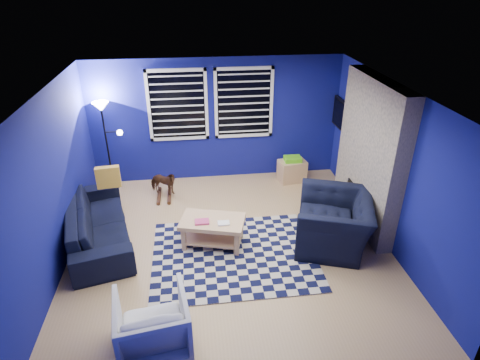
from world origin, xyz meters
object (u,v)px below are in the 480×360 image
at_px(tv, 343,116).
at_px(floor_lamp, 104,119).
at_px(armchair_bent, 153,324).
at_px(coffee_table, 213,227).
at_px(rocking_horse, 163,183).
at_px(cabinet, 292,170).
at_px(armchair_big, 334,222).
at_px(sofa, 98,223).

height_order(tv, floor_lamp, floor_lamp).
relative_size(armchair_bent, coffee_table, 0.74).
distance_m(armchair_bent, rocking_horse, 3.55).
height_order(armchair_bent, coffee_table, armchair_bent).
height_order(cabinet, floor_lamp, floor_lamp).
bearing_deg(armchair_big, coffee_table, -77.53).
relative_size(tv, floor_lamp, 0.56).
relative_size(sofa, coffee_table, 2.04).
relative_size(armchair_bent, rocking_horse, 1.42).
height_order(rocking_horse, coffee_table, rocking_horse).
bearing_deg(armchair_big, tv, 177.90).
bearing_deg(floor_lamp, sofa, -89.05).
relative_size(rocking_horse, floor_lamp, 0.32).
xyz_separation_m(armchair_bent, coffee_table, (0.81, 1.91, -0.03)).
bearing_deg(rocking_horse, armchair_big, -99.63).
xyz_separation_m(armchair_bent, floor_lamp, (-1.06, 4.08, 1.09)).
height_order(tv, sofa, tv).
xyz_separation_m(tv, coffee_table, (-2.71, -1.92, -1.06)).
bearing_deg(armchair_bent, tv, -141.03).
relative_size(armchair_big, rocking_horse, 2.19).
relative_size(tv, rocking_horse, 1.73).
distance_m(sofa, rocking_horse, 1.61).
xyz_separation_m(sofa, floor_lamp, (-0.03, 1.81, 1.13)).
bearing_deg(coffee_table, armchair_bent, -112.93).
bearing_deg(rocking_horse, sofa, 166.56).
bearing_deg(floor_lamp, armchair_bent, -75.48).
bearing_deg(armchair_big, floor_lamp, -103.58).
bearing_deg(sofa, cabinet, -79.22).
bearing_deg(armchair_bent, rocking_horse, -97.80).
height_order(coffee_table, cabinet, cabinet).
bearing_deg(armchair_big, armchair_bent, -39.22).
height_order(armchair_bent, floor_lamp, floor_lamp).
height_order(rocking_horse, floor_lamp, floor_lamp).
xyz_separation_m(tv, floor_lamp, (-4.58, 0.25, 0.06)).
xyz_separation_m(sofa, armchair_big, (3.74, -0.57, 0.08)).
distance_m(armchair_bent, cabinet, 4.70).
bearing_deg(rocking_horse, floor_lamp, 86.70).
bearing_deg(cabinet, tv, -15.51).
bearing_deg(floor_lamp, armchair_big, -32.29).
height_order(armchair_big, armchair_bent, armchair_big).
bearing_deg(coffee_table, tv, 35.35).
bearing_deg(armchair_bent, sofa, -74.15).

